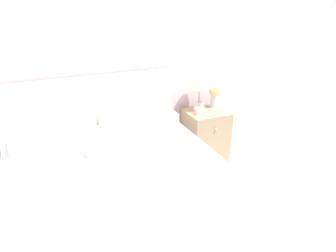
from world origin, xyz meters
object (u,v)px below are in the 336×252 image
(bed, at_px, (119,192))
(nightstand, at_px, (205,135))
(table_lamp, at_px, (200,86))
(alarm_clock, at_px, (200,111))
(flower_vase, at_px, (215,94))

(bed, distance_m, nightstand, 1.33)
(bed, height_order, table_lamp, bed)
(table_lamp, height_order, alarm_clock, table_lamp)
(bed, xyz_separation_m, nightstand, (1.15, 0.67, -0.01))
(table_lamp, bearing_deg, alarm_clock, -113.91)
(nightstand, relative_size, flower_vase, 2.16)
(bed, relative_size, table_lamp, 5.26)
(table_lamp, bearing_deg, nightstand, -47.27)
(flower_vase, bearing_deg, table_lamp, -175.77)
(bed, height_order, alarm_clock, bed)
(nightstand, bearing_deg, flower_vase, 29.20)
(bed, relative_size, flower_vase, 7.60)
(flower_vase, bearing_deg, nightstand, -150.80)
(nightstand, bearing_deg, bed, -149.61)
(nightstand, relative_size, table_lamp, 1.50)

